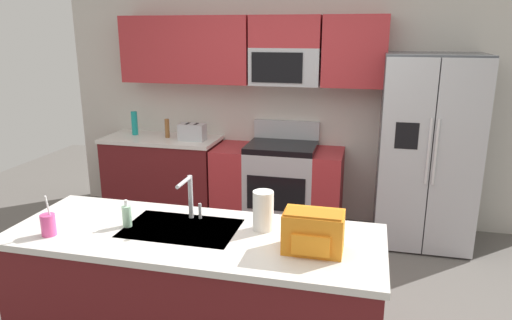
# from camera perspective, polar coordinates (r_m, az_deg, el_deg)

# --- Properties ---
(ground_plane) EXTENTS (9.00, 9.00, 0.00)m
(ground_plane) POSITION_cam_1_polar(r_m,az_deg,el_deg) (3.66, -1.66, -18.64)
(ground_plane) COLOR #66605B
(ground_plane) RESTS_ON ground
(kitchen_wall_unit) EXTENTS (5.20, 0.43, 2.60)m
(kitchen_wall_unit) POSITION_cam_1_polar(r_m,az_deg,el_deg) (5.13, 2.91, 8.96)
(kitchen_wall_unit) COLOR beige
(kitchen_wall_unit) RESTS_ON ground
(back_counter) EXTENTS (1.28, 0.63, 0.90)m
(back_counter) POSITION_cam_1_polar(r_m,az_deg,el_deg) (5.46, -11.13, -1.86)
(back_counter) COLOR maroon
(back_counter) RESTS_ON ground
(range_oven) EXTENTS (1.36, 0.61, 1.10)m
(range_oven) POSITION_cam_1_polar(r_m,az_deg,el_deg) (5.07, 2.67, -3.05)
(range_oven) COLOR #B7BABF
(range_oven) RESTS_ON ground
(refrigerator) EXTENTS (0.90, 0.76, 1.85)m
(refrigerator) POSITION_cam_1_polar(r_m,az_deg,el_deg) (4.82, 20.00, 0.98)
(refrigerator) COLOR #4C4F54
(refrigerator) RESTS_ON ground
(island_counter) EXTENTS (2.22, 0.81, 0.90)m
(island_counter) POSITION_cam_1_polar(r_m,az_deg,el_deg) (3.03, -7.27, -16.48)
(island_counter) COLOR maroon
(island_counter) RESTS_ON ground
(toaster) EXTENTS (0.28, 0.16, 0.18)m
(toaster) POSITION_cam_1_polar(r_m,az_deg,el_deg) (5.13, -7.75, 3.40)
(toaster) COLOR #B7BABF
(toaster) RESTS_ON back_counter
(pepper_mill) EXTENTS (0.05, 0.05, 0.21)m
(pepper_mill) POSITION_cam_1_polar(r_m,az_deg,el_deg) (5.30, -10.72, 3.79)
(pepper_mill) COLOR brown
(pepper_mill) RESTS_ON back_counter
(bottle_teal) EXTENTS (0.07, 0.07, 0.27)m
(bottle_teal) POSITION_cam_1_polar(r_m,az_deg,el_deg) (5.52, -14.52, 4.35)
(bottle_teal) COLOR teal
(bottle_teal) RESTS_ON back_counter
(sink_faucet) EXTENTS (0.08, 0.21, 0.28)m
(sink_faucet) POSITION_cam_1_polar(r_m,az_deg,el_deg) (2.96, -8.05, -4.13)
(sink_faucet) COLOR #B7BABF
(sink_faucet) RESTS_ON island_counter
(drink_cup_pink) EXTENTS (0.08, 0.08, 0.25)m
(drink_cup_pink) POSITION_cam_1_polar(r_m,az_deg,el_deg) (3.00, -23.89, -7.18)
(drink_cup_pink) COLOR #EA4C93
(drink_cup_pink) RESTS_ON island_counter
(soap_dispenser) EXTENTS (0.06, 0.06, 0.17)m
(soap_dispenser) POSITION_cam_1_polar(r_m,az_deg,el_deg) (2.97, -15.40, -6.54)
(soap_dispenser) COLOR #A5D8B2
(soap_dispenser) RESTS_ON island_counter
(paper_towel_roll) EXTENTS (0.12, 0.12, 0.24)m
(paper_towel_roll) POSITION_cam_1_polar(r_m,az_deg,el_deg) (2.80, 0.88, -6.17)
(paper_towel_roll) COLOR white
(paper_towel_roll) RESTS_ON island_counter
(backpack) EXTENTS (0.32, 0.22, 0.23)m
(backpack) POSITION_cam_1_polar(r_m,az_deg,el_deg) (2.56, 6.96, -8.55)
(backpack) COLOR orange
(backpack) RESTS_ON island_counter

